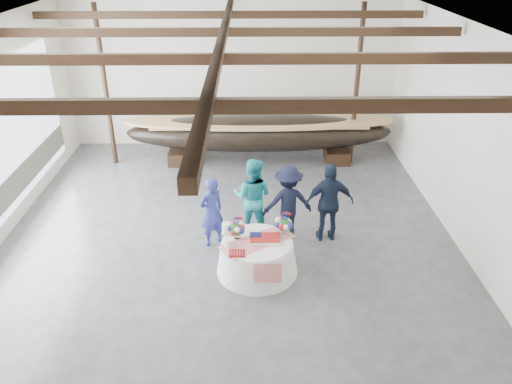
{
  "coord_description": "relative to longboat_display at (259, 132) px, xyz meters",
  "views": [
    {
      "loc": [
        0.46,
        -9.19,
        6.05
      ],
      "look_at": [
        0.61,
        0.42,
        1.07
      ],
      "focal_mm": 35.0,
      "sensor_mm": 36.0,
      "label": 1
    }
  ],
  "objects": [
    {
      "name": "banquet_table",
      "position": [
        -0.16,
        -5.47,
        -0.58
      ],
      "size": [
        1.62,
        1.62,
        0.7
      ],
      "color": "white",
      "rests_on": "ground"
    },
    {
      "name": "floor",
      "position": [
        -0.77,
        -4.49,
        -0.93
      ],
      "size": [
        10.0,
        12.0,
        0.01
      ],
      "primitive_type": "cube",
      "color": "#3D3D42",
      "rests_on": "ground"
    },
    {
      "name": "tabletop_items",
      "position": [
        -0.16,
        -5.31,
        -0.07
      ],
      "size": [
        1.56,
        1.28,
        0.4
      ],
      "color": "red",
      "rests_on": "banquet_table"
    },
    {
      "name": "ceiling",
      "position": [
        -0.77,
        -4.49,
        3.57
      ],
      "size": [
        10.0,
        12.0,
        0.01
      ],
      "primitive_type": "cube",
      "color": "white",
      "rests_on": "wall_back"
    },
    {
      "name": "guest_woman_teal",
      "position": [
        -0.23,
        -3.97,
        -0.02
      ],
      "size": [
        1.02,
        0.89,
        1.8
      ],
      "primitive_type": "imported",
      "rotation": [
        0.0,
        0.0,
        2.88
      ],
      "color": "teal",
      "rests_on": "ground"
    },
    {
      "name": "pavilion_structure",
      "position": [
        -0.77,
        -3.71,
        3.08
      ],
      "size": [
        9.8,
        11.76,
        4.5
      ],
      "color": "black",
      "rests_on": "ground"
    },
    {
      "name": "guest_woman_blue",
      "position": [
        -1.11,
        -4.42,
        -0.14
      ],
      "size": [
        0.69,
        0.65,
        1.58
      ],
      "primitive_type": "imported",
      "rotation": [
        0.0,
        0.0,
        3.79
      ],
      "color": "navy",
      "rests_on": "ground"
    },
    {
      "name": "wall_back",
      "position": [
        -0.77,
        1.51,
        1.32
      ],
      "size": [
        10.0,
        0.02,
        4.5
      ],
      "primitive_type": "cube",
      "color": "silver",
      "rests_on": "ground"
    },
    {
      "name": "longboat_display",
      "position": [
        0.0,
        0.0,
        0.0
      ],
      "size": [
        7.73,
        1.55,
        1.45
      ],
      "color": "black",
      "rests_on": "ground"
    },
    {
      "name": "open_bay",
      "position": [
        -5.72,
        -3.49,
        0.9
      ],
      "size": [
        0.03,
        7.0,
        3.2
      ],
      "color": "silver",
      "rests_on": "ground"
    },
    {
      "name": "wall_right",
      "position": [
        4.23,
        -4.49,
        1.32
      ],
      "size": [
        0.02,
        12.0,
        4.5
      ],
      "primitive_type": "cube",
      "color": "silver",
      "rests_on": "ground"
    },
    {
      "name": "guest_man_left",
      "position": [
        0.54,
        -4.12,
        -0.08
      ],
      "size": [
        1.18,
        0.79,
        1.7
      ],
      "primitive_type": "imported",
      "rotation": [
        0.0,
        0.0,
        3.3
      ],
      "color": "black",
      "rests_on": "ground"
    },
    {
      "name": "guest_man_right",
      "position": [
        1.42,
        -4.27,
        -0.02
      ],
      "size": [
        1.1,
        0.53,
        1.81
      ],
      "primitive_type": "imported",
      "rotation": [
        0.0,
        0.0,
        3.22
      ],
      "color": "#141E31",
      "rests_on": "ground"
    }
  ]
}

